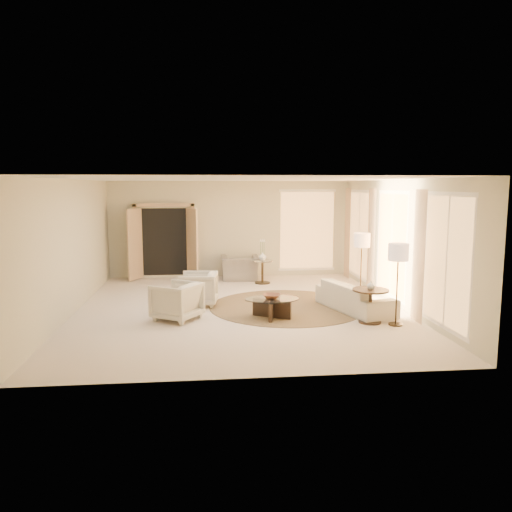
{
  "coord_description": "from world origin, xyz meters",
  "views": [
    {
      "loc": [
        -0.74,
        -10.62,
        2.66
      ],
      "look_at": [
        0.4,
        0.4,
        1.1
      ],
      "focal_mm": 35.0,
      "sensor_mm": 36.0,
      "label": 1
    }
  ],
  "objects": [
    {
      "name": "floor_lamp_near",
      "position": [
        2.9,
        0.6,
        1.34
      ],
      "size": [
        0.38,
        0.38,
        1.57
      ],
      "rotation": [
        0.0,
        0.0,
        -0.29
      ],
      "color": "black",
      "rests_on": "room"
    },
    {
      "name": "coffee_table",
      "position": [
        0.59,
        -0.84,
        0.25
      ],
      "size": [
        1.45,
        1.45,
        0.4
      ],
      "rotation": [
        0.0,
        0.0,
        0.42
      ],
      "color": "black",
      "rests_on": "room"
    },
    {
      "name": "windows_right",
      "position": [
        3.45,
        0.1,
        1.35
      ],
      "size": [
        0.1,
        6.4,
        2.4
      ],
      "primitive_type": null,
      "color": "#FDB965",
      "rests_on": "room"
    },
    {
      "name": "french_doors",
      "position": [
        -1.9,
        3.82,
        1.07
      ],
      "size": [
        1.95,
        0.66,
        2.16
      ],
      "color": "tan",
      "rests_on": "room"
    },
    {
      "name": "floor_lamp_far",
      "position": [
        2.9,
        -1.61,
        1.35
      ],
      "size": [
        0.38,
        0.38,
        1.58
      ],
      "rotation": [
        0.0,
        0.0,
        -0.13
      ],
      "color": "black",
      "rests_on": "room"
    },
    {
      "name": "end_vase",
      "position": [
        2.46,
        -1.39,
        0.75
      ],
      "size": [
        0.19,
        0.19,
        0.17
      ],
      "primitive_type": "imported",
      "rotation": [
        0.0,
        0.0,
        0.16
      ],
      "color": "white",
      "rests_on": "end_table"
    },
    {
      "name": "area_rug",
      "position": [
        1.06,
        0.08,
        0.01
      ],
      "size": [
        3.48,
        3.48,
        0.01
      ],
      "primitive_type": "cylinder",
      "rotation": [
        0.0,
        0.0,
        0.01
      ],
      "color": "#3D2D1B",
      "rests_on": "room"
    },
    {
      "name": "armchair_left",
      "position": [
        -0.9,
        0.41,
        0.41
      ],
      "size": [
        0.84,
        0.88,
        0.82
      ],
      "primitive_type": "imported",
      "rotation": [
        0.0,
        0.0,
        -1.69
      ],
      "color": "beige",
      "rests_on": "room"
    },
    {
      "name": "accent_chair",
      "position": [
        0.25,
        3.4,
        0.46
      ],
      "size": [
        1.07,
        0.72,
        0.92
      ],
      "primitive_type": "imported",
      "rotation": [
        0.0,
        0.0,
        3.1
      ],
      "color": "gray",
      "rests_on": "room"
    },
    {
      "name": "end_table",
      "position": [
        2.46,
        -1.39,
        0.46
      ],
      "size": [
        0.71,
        0.71,
        0.67
      ],
      "rotation": [
        0.0,
        0.0,
        0.4
      ],
      "color": "black",
      "rests_on": "room"
    },
    {
      "name": "side_vase",
      "position": [
        0.83,
        2.79,
        0.75
      ],
      "size": [
        0.25,
        0.25,
        0.22
      ],
      "primitive_type": "imported",
      "rotation": [
        0.0,
        0.0,
        -0.19
      ],
      "color": "white",
      "rests_on": "side_table"
    },
    {
      "name": "sofa",
      "position": [
        2.45,
        -0.44,
        0.3
      ],
      "size": [
        1.35,
        2.19,
        0.6
      ],
      "primitive_type": "imported",
      "rotation": [
        0.0,
        0.0,
        1.86
      ],
      "color": "beige",
      "rests_on": "room"
    },
    {
      "name": "window_back_corner",
      "position": [
        2.3,
        3.95,
        1.35
      ],
      "size": [
        1.7,
        0.1,
        2.4
      ],
      "primitive_type": null,
      "color": "#FDB965",
      "rests_on": "room"
    },
    {
      "name": "curtains_right",
      "position": [
        3.4,
        1.0,
        1.3
      ],
      "size": [
        0.06,
        5.2,
        2.6
      ],
      "primitive_type": null,
      "color": "tan",
      "rests_on": "room"
    },
    {
      "name": "bowl",
      "position": [
        0.59,
        -0.84,
        0.45
      ],
      "size": [
        0.43,
        0.43,
        0.09
      ],
      "primitive_type": "imported",
      "rotation": [
        0.0,
        0.0,
        -0.25
      ],
      "color": "brown",
      "rests_on": "coffee_table"
    },
    {
      "name": "room",
      "position": [
        0.0,
        0.0,
        1.4
      ],
      "size": [
        7.04,
        8.04,
        2.83
      ],
      "color": "beige",
      "rests_on": "ground"
    },
    {
      "name": "side_table",
      "position": [
        0.83,
        2.79,
        0.39
      ],
      "size": [
        0.55,
        0.55,
        0.64
      ],
      "rotation": [
        0.0,
        0.0,
        0.18
      ],
      "color": "black",
      "rests_on": "room"
    },
    {
      "name": "armchair_right",
      "position": [
        -1.32,
        -0.77,
        0.42
      ],
      "size": [
        1.08,
        1.09,
        0.83
      ],
      "primitive_type": "imported",
      "rotation": [
        0.0,
        0.0,
        -2.15
      ],
      "color": "beige",
      "rests_on": "room"
    }
  ]
}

